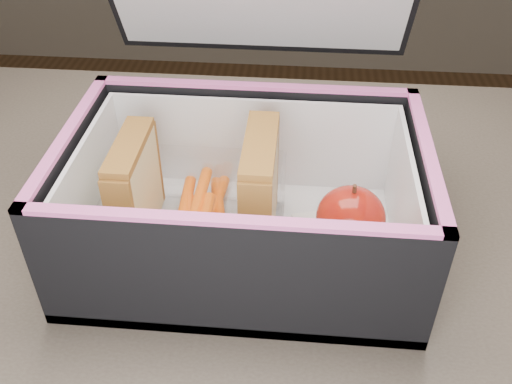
# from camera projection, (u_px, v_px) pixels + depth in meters

# --- Properties ---
(kitchen_table) EXTENTS (1.20, 0.80, 0.75)m
(kitchen_table) POSITION_uv_depth(u_px,v_px,m) (231.00, 328.00, 0.60)
(kitchen_table) COLOR #63574B
(kitchen_table) RESTS_ON ground
(lunch_bag) EXTENTS (0.33, 0.31, 0.31)m
(lunch_bag) POSITION_uv_depth(u_px,v_px,m) (245.00, 189.00, 0.53)
(lunch_bag) COLOR black
(lunch_bag) RESTS_ON kitchen_table
(plastic_tub) EXTENTS (0.16, 0.12, 0.07)m
(plastic_tub) POSITION_uv_depth(u_px,v_px,m) (198.00, 209.00, 0.54)
(plastic_tub) COLOR white
(plastic_tub) RESTS_ON lunch_bag
(sandwich_left) EXTENTS (0.03, 0.09, 0.10)m
(sandwich_left) POSITION_uv_depth(u_px,v_px,m) (135.00, 189.00, 0.54)
(sandwich_left) COLOR #D6C182
(sandwich_left) RESTS_ON plastic_tub
(sandwich_right) EXTENTS (0.03, 0.10, 0.11)m
(sandwich_right) POSITION_uv_depth(u_px,v_px,m) (260.00, 192.00, 0.52)
(sandwich_right) COLOR #D6C182
(sandwich_right) RESTS_ON plastic_tub
(carrot_sticks) EXTENTS (0.06, 0.15, 0.03)m
(carrot_sticks) POSITION_uv_depth(u_px,v_px,m) (202.00, 213.00, 0.56)
(carrot_sticks) COLOR orange
(carrot_sticks) RESTS_ON plastic_tub
(paper_napkin) EXTENTS (0.10, 0.10, 0.01)m
(paper_napkin) POSITION_uv_depth(u_px,v_px,m) (341.00, 240.00, 0.55)
(paper_napkin) COLOR white
(paper_napkin) RESTS_ON lunch_bag
(red_apple) EXTENTS (0.08, 0.08, 0.07)m
(red_apple) POSITION_uv_depth(u_px,v_px,m) (351.00, 218.00, 0.53)
(red_apple) COLOR maroon
(red_apple) RESTS_ON paper_napkin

